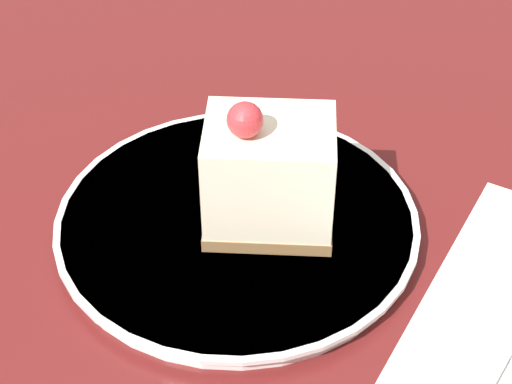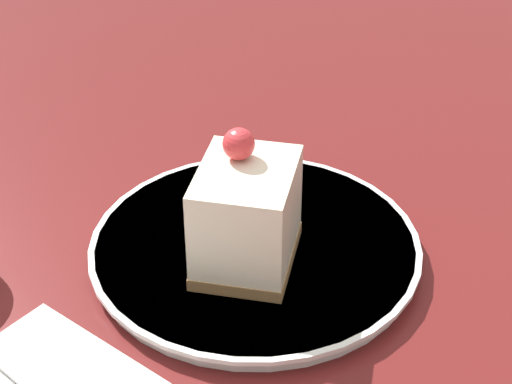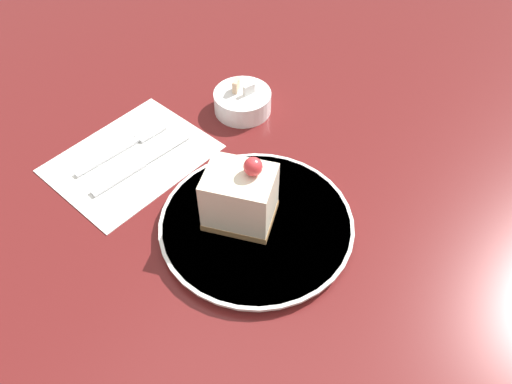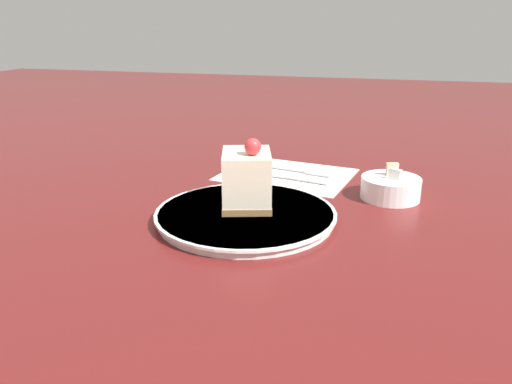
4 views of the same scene
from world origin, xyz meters
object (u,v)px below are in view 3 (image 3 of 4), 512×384
cake_slice (240,197)px  knife (133,170)px  sugar_bowl (243,101)px  fork (129,144)px  plate (256,224)px

cake_slice → knife: (-0.20, -0.01, -0.05)m
cake_slice → sugar_bowl: size_ratio=1.11×
cake_slice → fork: (-0.24, 0.04, -0.05)m
fork → sugar_bowl: sugar_bowl is taller
cake_slice → knife: size_ratio=0.59×
cake_slice → fork: 0.25m
plate → sugar_bowl: bearing=127.5°
plate → knife: size_ratio=1.47×
knife → fork: bearing=150.4°
cake_slice → fork: cake_slice is taller
plate → cake_slice: bearing=-168.1°
cake_slice → knife: cake_slice is taller
knife → plate: bearing=16.0°
cake_slice → plate: bearing=-5.1°
plate → knife: plate is taller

